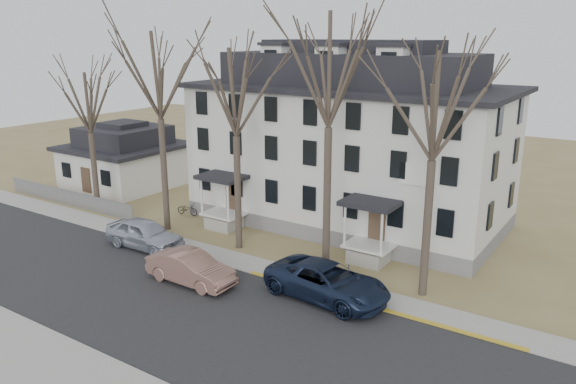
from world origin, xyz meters
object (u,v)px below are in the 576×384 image
Objects in this scene: bicycle_left at (187,210)px; tree_mid_right at (436,99)px; tree_mid_left at (235,86)px; tree_bungalow at (88,99)px; tree_center at (330,62)px; car_navy at (327,282)px; small_house at (125,159)px; car_silver at (145,234)px; boarding_house at (349,143)px; tree_far_left at (158,69)px; car_tan at (191,269)px.

tree_mid_right is at bearing -106.68° from bicycle_left.
tree_bungalow is (-13.00, 0.00, -1.48)m from tree_mid_left.
car_navy is at bearing -59.19° from tree_center.
small_house is 26.51m from car_navy.
tree_mid_left is at bearing -56.74° from car_silver.
tree_bungalow is (-16.00, -8.15, 2.74)m from boarding_house.
small_house is 0.68× the size of tree_mid_right.
tree_center is 10.81m from car_navy.
tree_center is at bearing 0.00° from tree_bungalow.
tree_far_left is 2.78× the size of car_tan.
car_silver reaches higher than bicycle_left.
tree_far_left reaches higher than car_navy.
car_silver is at bearing -37.19° from small_house.
boarding_house reaches higher than small_house.
tree_center is at bearing 0.00° from tree_mid_left.
tree_mid_right is at bearing 0.00° from tree_bungalow.
car_silver is at bearing -167.31° from bicycle_left.
boarding_house is 14.40m from car_tan.
tree_mid_right is at bearing -43.81° from boarding_house.
tree_center reaches higher than tree_mid_left.
small_house is 9.43m from tree_bungalow.
car_silver is (1.39, -3.20, -9.47)m from tree_far_left.
tree_center is at bearing -74.73° from car_silver.
tree_bungalow is 16.77m from car_tan.
car_silver is 0.82× the size of car_navy.
car_silver is at bearing -66.58° from tree_far_left.
car_navy is (12.42, 0.17, -0.01)m from car_silver.
tree_mid_left reaches higher than boarding_house.
tree_center is at bearing 36.16° from car_navy.
tree_mid_right is 2.48× the size of car_silver.
small_house is 1.70× the size of car_silver.
tree_mid_right is at bearing -12.27° from small_house.
tree_bungalow is 2.10× the size of car_silver.
tree_mid_left is at bearing -110.20° from boarding_house.
car_tan is 7.10m from car_navy.
boarding_house is at bearing 42.18° from tree_far_left.
tree_center is (12.00, 0.00, 0.74)m from tree_far_left.
car_silver is at bearing -168.75° from tree_mid_right.
boarding_house is 18.17m from tree_bungalow.
tree_mid_left reaches higher than tree_bungalow.
bicycle_left is at bearing 19.07° from car_silver.
tree_mid_left and tree_mid_right have the same top height.
tree_far_left is at bearing 82.95° from car_navy.
tree_mid_left reaches higher than car_navy.
tree_far_left reaches higher than car_silver.
boarding_house is 4.05× the size of car_silver.
tree_mid_right is (8.50, -8.15, 4.22)m from boarding_house.
tree_mid_right is (17.50, 0.00, -0.74)m from tree_far_left.
tree_mid_right is (28.50, -6.20, 7.35)m from small_house.
tree_mid_left is at bearing 180.00° from tree_center.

